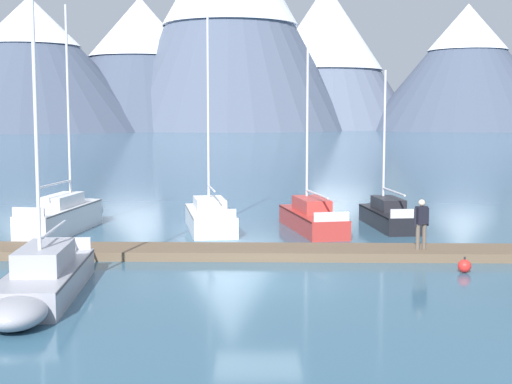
{
  "coord_description": "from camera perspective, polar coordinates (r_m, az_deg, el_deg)",
  "views": [
    {
      "loc": [
        -0.23,
        -20.69,
        4.84
      ],
      "look_at": [
        0.0,
        6.0,
        2.0
      ],
      "focal_mm": 51.46,
      "sensor_mm": 36.0,
      "label": 1
    }
  ],
  "objects": [
    {
      "name": "dock",
      "position": [
        25.13,
        0.04,
        -4.69
      ],
      "size": [
        20.42,
        2.79,
        0.3
      ],
      "color": "brown",
      "rests_on": "ground"
    },
    {
      "name": "mountain_rear_spur",
      "position": [
        234.23,
        16.08,
        9.44
      ],
      "size": [
        61.84,
        61.84,
        37.89
      ],
      "color": "#424C60",
      "rests_on": "ground"
    },
    {
      "name": "mountain_shoulder_ridge",
      "position": [
        231.38,
        -2.01,
        13.89
      ],
      "size": [
        74.46,
        74.46,
        68.11
      ],
      "color": "#4C566B",
      "rests_on": "ground"
    },
    {
      "name": "mountain_west_summit",
      "position": [
        224.09,
        -17.09,
        9.64
      ],
      "size": [
        74.05,
        74.05,
        38.43
      ],
      "color": "#424C60",
      "rests_on": "ground"
    },
    {
      "name": "mooring_buoy_channel_marker",
      "position": [
        23.47,
        15.9,
        -5.55
      ],
      "size": [
        0.41,
        0.41,
        0.49
      ],
      "color": "red",
      "rests_on": "ground"
    },
    {
      "name": "ground_plane",
      "position": [
        21.25,
        0.14,
        -7.09
      ],
      "size": [
        700.0,
        700.0,
        0.0
      ],
      "primitive_type": "plane",
      "color": "#335B75"
    },
    {
      "name": "sailboat_nearest_berth",
      "position": [
        31.27,
        -14.57,
        -1.77
      ],
      "size": [
        2.23,
        7.36,
        9.3
      ],
      "color": "silver",
      "rests_on": "ground"
    },
    {
      "name": "mountain_east_summit",
      "position": [
        243.09,
        5.46,
        10.81
      ],
      "size": [
        59.12,
        59.12,
        46.58
      ],
      "color": "slate",
      "rests_on": "ground"
    },
    {
      "name": "sailboat_mid_dock_starboard",
      "position": [
        31.04,
        4.2,
        -1.91
      ],
      "size": [
        2.61,
        6.6,
        7.74
      ],
      "color": "#B2332D",
      "rests_on": "ground"
    },
    {
      "name": "sailboat_far_berth",
      "position": [
        32.41,
        10.04,
        -1.71
      ],
      "size": [
        1.89,
        6.14,
        6.73
      ],
      "color": "black",
      "rests_on": "ground"
    },
    {
      "name": "sailboat_second_berth",
      "position": [
        20.06,
        -16.32,
        -6.58
      ],
      "size": [
        2.0,
        6.97,
        8.55
      ],
      "color": "#93939E",
      "rests_on": "ground"
    },
    {
      "name": "person_on_dock",
      "position": [
        25.29,
        12.73,
        -2.21
      ],
      "size": [
        0.55,
        0.35,
        1.69
      ],
      "color": "brown",
      "rests_on": "dock"
    },
    {
      "name": "mountain_central_massif",
      "position": [
        233.45,
        -8.96,
        10.05
      ],
      "size": [
        67.43,
        67.43,
        40.67
      ],
      "color": "#424C60",
      "rests_on": "ground"
    },
    {
      "name": "sailboat_mid_dock_port",
      "position": [
        31.36,
        -3.71,
        -1.81
      ],
      "size": [
        2.57,
        6.63,
        8.89
      ],
      "color": "white",
      "rests_on": "ground"
    }
  ]
}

